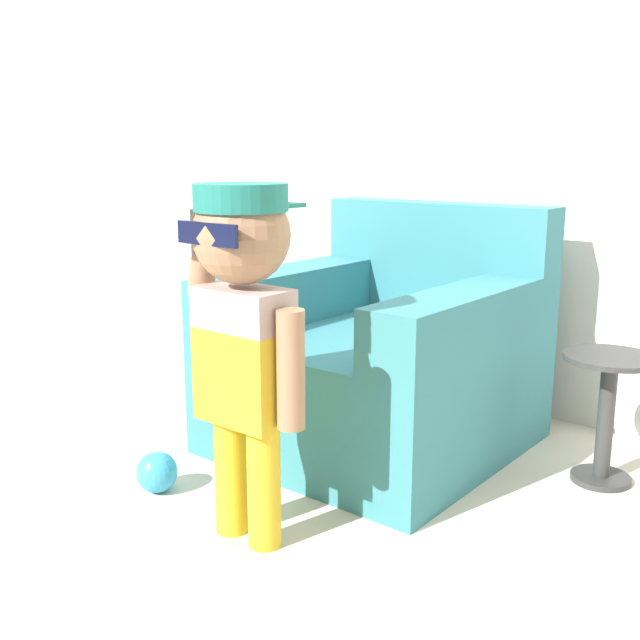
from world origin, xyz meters
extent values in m
plane|color=beige|center=(0.00, 0.00, 0.00)|extent=(10.00, 10.00, 0.00)
cube|color=silver|center=(0.00, 0.88, 1.30)|extent=(10.00, 0.05, 2.60)
cube|color=teal|center=(0.17, 0.16, 0.22)|extent=(0.98, 1.03, 0.44)
cube|color=teal|center=(0.17, 0.59, 0.67)|extent=(0.98, 0.17, 0.46)
cube|color=teal|center=(-0.21, 0.07, 0.55)|extent=(0.21, 0.86, 0.21)
cube|color=teal|center=(0.56, 0.07, 0.55)|extent=(0.21, 0.86, 0.21)
cylinder|color=gold|center=(0.24, -0.67, 0.18)|extent=(0.10, 0.10, 0.36)
cylinder|color=gold|center=(0.37, -0.67, 0.18)|extent=(0.10, 0.10, 0.36)
cube|color=gold|center=(0.30, -0.67, 0.50)|extent=(0.27, 0.15, 0.27)
cube|color=#B29993|center=(0.30, -0.67, 0.69)|extent=(0.27, 0.15, 0.11)
sphere|color=#997051|center=(0.30, -0.67, 0.89)|extent=(0.27, 0.27, 0.27)
cylinder|color=#1E7066|center=(0.30, -0.67, 0.99)|extent=(0.25, 0.25, 0.07)
cube|color=#1E7066|center=(0.30, -0.55, 0.96)|extent=(0.15, 0.12, 0.01)
cube|color=#0F1433|center=(0.30, -0.79, 0.90)|extent=(0.21, 0.01, 0.06)
cylinder|color=#997051|center=(0.47, -0.67, 0.54)|extent=(0.08, 0.08, 0.32)
cylinder|color=#997051|center=(0.15, -0.67, 0.80)|extent=(0.11, 0.08, 0.19)
cube|color=gray|center=(0.15, -0.69, 0.89)|extent=(0.02, 0.07, 0.13)
cylinder|color=#333333|center=(0.97, 0.37, 0.01)|extent=(0.20, 0.20, 0.02)
cylinder|color=#333333|center=(0.97, 0.37, 0.21)|extent=(0.06, 0.06, 0.43)
cylinder|color=#333333|center=(0.97, 0.37, 0.44)|extent=(0.31, 0.31, 0.02)
sphere|color=#3399D1|center=(-0.15, -0.64, 0.07)|extent=(0.14, 0.14, 0.14)
camera|label=1|loc=(1.73, -2.08, 1.11)|focal=42.00mm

